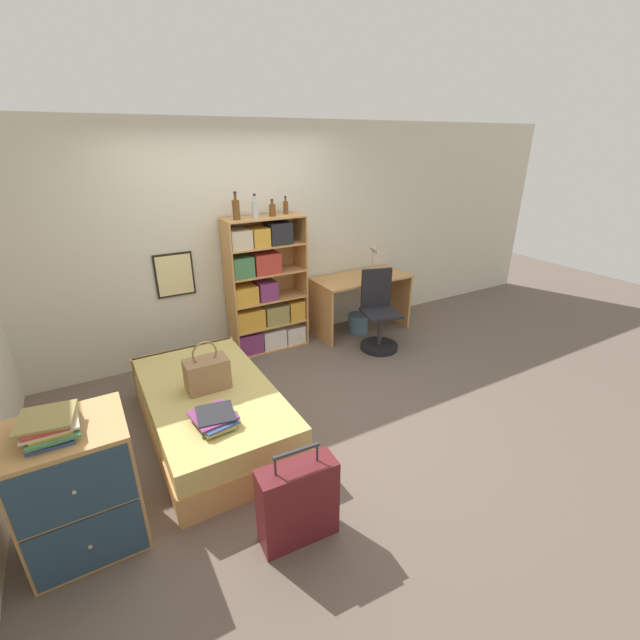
# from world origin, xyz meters

# --- Properties ---
(ground_plane) EXTENTS (14.00, 14.00, 0.00)m
(ground_plane) POSITION_xyz_m (0.00, 0.00, 0.00)
(ground_plane) COLOR #66564C
(wall_back) EXTENTS (10.00, 0.09, 2.60)m
(wall_back) POSITION_xyz_m (-0.00, 1.52, 1.30)
(wall_back) COLOR beige
(wall_back) RESTS_ON ground_plane
(bed) EXTENTS (1.02, 1.84, 0.43)m
(bed) POSITION_xyz_m (-0.80, 0.02, 0.21)
(bed) COLOR tan
(bed) RESTS_ON ground_plane
(handbag) EXTENTS (0.35, 0.21, 0.44)m
(handbag) POSITION_xyz_m (-0.80, 0.03, 0.57)
(handbag) COLOR #93704C
(handbag) RESTS_ON bed
(book_stack_on_bed) EXTENTS (0.34, 0.39, 0.08)m
(book_stack_on_bed) POSITION_xyz_m (-0.90, -0.48, 0.47)
(book_stack_on_bed) COLOR #427A4C
(book_stack_on_bed) RESTS_ON bed
(suitcase) EXTENTS (0.51, 0.22, 0.70)m
(suitcase) POSITION_xyz_m (-0.65, -1.34, 0.29)
(suitcase) COLOR #5B191E
(suitcase) RESTS_ON ground_plane
(dresser) EXTENTS (0.64, 0.57, 0.86)m
(dresser) POSITION_xyz_m (-1.81, -0.70, 0.43)
(dresser) COLOR tan
(dresser) RESTS_ON ground_plane
(magazine_pile_on_dresser) EXTENTS (0.32, 0.36, 0.11)m
(magazine_pile_on_dresser) POSITION_xyz_m (-1.86, -0.70, 0.92)
(magazine_pile_on_dresser) COLOR #334C84
(magazine_pile_on_dresser) RESTS_ON dresser
(bookcase) EXTENTS (0.92, 0.35, 1.60)m
(bookcase) POSITION_xyz_m (0.26, 1.29, 0.73)
(bookcase) COLOR tan
(bookcase) RESTS_ON ground_plane
(bottle_green) EXTENTS (0.08, 0.08, 0.29)m
(bottle_green) POSITION_xyz_m (-0.01, 1.26, 1.71)
(bottle_green) COLOR brown
(bottle_green) RESTS_ON bookcase
(bottle_brown) EXTENTS (0.07, 0.07, 0.26)m
(bottle_brown) POSITION_xyz_m (0.20, 1.25, 1.70)
(bottle_brown) COLOR #B7BCC1
(bottle_brown) RESTS_ON bookcase
(bottle_clear) EXTENTS (0.07, 0.07, 0.18)m
(bottle_clear) POSITION_xyz_m (0.41, 1.28, 1.67)
(bottle_clear) COLOR brown
(bottle_clear) RESTS_ON bookcase
(bottle_blue) EXTENTS (0.06, 0.06, 0.20)m
(bottle_blue) POSITION_xyz_m (0.61, 1.34, 1.67)
(bottle_blue) COLOR brown
(bottle_blue) RESTS_ON bookcase
(desk) EXTENTS (1.26, 0.61, 0.75)m
(desk) POSITION_xyz_m (1.58, 1.17, 0.52)
(desk) COLOR tan
(desk) RESTS_ON ground_plane
(desk_lamp) EXTENTS (0.20, 0.15, 0.43)m
(desk_lamp) POSITION_xyz_m (1.79, 1.19, 1.03)
(desk_lamp) COLOR #ADA89E
(desk_lamp) RESTS_ON desk
(desk_chair) EXTENTS (0.51, 0.51, 0.97)m
(desk_chair) POSITION_xyz_m (1.47, 0.62, 0.32)
(desk_chair) COLOR black
(desk_chair) RESTS_ON ground_plane
(waste_bin) EXTENTS (0.26, 0.26, 0.25)m
(waste_bin) POSITION_xyz_m (1.50, 1.11, 0.13)
(waste_bin) COLOR slate
(waste_bin) RESTS_ON ground_plane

